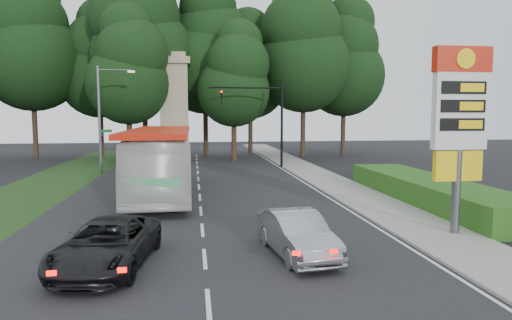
{
  "coord_description": "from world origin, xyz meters",
  "views": [
    {
      "loc": [
        -0.29,
        -13.28,
        4.48
      ],
      "look_at": [
        2.77,
        8.95,
        2.2
      ],
      "focal_mm": 32.0,
      "sensor_mm": 36.0,
      "label": 1
    }
  ],
  "objects": [
    {
      "name": "sedan_silver",
      "position": [
        2.91,
        0.49,
        0.7
      ],
      "size": [
        2.02,
        4.41,
        1.4
      ],
      "primitive_type": "imported",
      "rotation": [
        0.0,
        0.0,
        0.13
      ],
      "color": "#9EA1A6",
      "rests_on": "ground"
    },
    {
      "name": "tree_monument_right",
      "position": [
        3.5,
        29.5,
        8.01
      ],
      "size": [
        6.72,
        6.72,
        13.2
      ],
      "color": "#2D2116",
      "rests_on": "ground"
    },
    {
      "name": "suv_charcoal",
      "position": [
        -2.83,
        0.15,
        0.69
      ],
      "size": [
        2.95,
        5.24,
        1.38
      ],
      "primitive_type": "imported",
      "rotation": [
        0.0,
        0.0,
        -0.14
      ],
      "color": "black",
      "rests_on": "ground"
    },
    {
      "name": "hedge",
      "position": [
        11.5,
        8.0,
        0.6
      ],
      "size": [
        3.0,
        14.0,
        1.2
      ],
      "primitive_type": "cube",
      "color": "#285416",
      "rests_on": "ground"
    },
    {
      "name": "ground",
      "position": [
        0.0,
        0.0,
        0.0
      ],
      "size": [
        120.0,
        120.0,
        0.0
      ],
      "primitive_type": "plane",
      "color": "black",
      "rests_on": "ground"
    },
    {
      "name": "road_surface",
      "position": [
        0.0,
        12.0,
        0.01
      ],
      "size": [
        14.0,
        80.0,
        0.02
      ],
      "primitive_type": "cube",
      "color": "black",
      "rests_on": "ground"
    },
    {
      "name": "traffic_signal_mast",
      "position": [
        5.68,
        24.0,
        4.67
      ],
      "size": [
        6.1,
        0.35,
        7.2
      ],
      "color": "black",
      "rests_on": "ground"
    },
    {
      "name": "tree_center_left",
      "position": [
        -5.0,
        33.0,
        12.02
      ],
      "size": [
        10.08,
        10.08,
        19.8
      ],
      "color": "#2D2116",
      "rests_on": "ground"
    },
    {
      "name": "tree_east_near",
      "position": [
        6.0,
        37.0,
        9.68
      ],
      "size": [
        8.12,
        8.12,
        15.95
      ],
      "color": "#2D2116",
      "rests_on": "ground"
    },
    {
      "name": "grass_verge_left",
      "position": [
        -9.5,
        18.0,
        0.01
      ],
      "size": [
        5.0,
        50.0,
        0.02
      ],
      "primitive_type": "cube",
      "color": "#193814",
      "rests_on": "ground"
    },
    {
      "name": "tree_far_east",
      "position": [
        16.0,
        35.0,
        10.35
      ],
      "size": [
        8.68,
        8.68,
        17.05
      ],
      "color": "#2D2116",
      "rests_on": "ground"
    },
    {
      "name": "tree_monument_left",
      "position": [
        -6.0,
        29.0,
        8.68
      ],
      "size": [
        7.28,
        7.28,
        14.3
      ],
      "color": "#2D2116",
      "rests_on": "ground"
    },
    {
      "name": "tree_center_right",
      "position": [
        1.0,
        35.0,
        11.02
      ],
      "size": [
        9.24,
        9.24,
        18.15
      ],
      "color": "#2D2116",
      "rests_on": "ground"
    },
    {
      "name": "monument",
      "position": [
        -2.0,
        30.0,
        5.1
      ],
      "size": [
        3.0,
        3.0,
        10.05
      ],
      "color": "gray",
      "rests_on": "ground"
    },
    {
      "name": "sidewalk_right",
      "position": [
        8.5,
        12.0,
        0.06
      ],
      "size": [
        3.0,
        80.0,
        0.12
      ],
      "primitive_type": "cube",
      "color": "gray",
      "rests_on": "ground"
    },
    {
      "name": "tree_west_mid",
      "position": [
        -16.0,
        35.0,
        11.69
      ],
      "size": [
        9.8,
        9.8,
        19.25
      ],
      "color": "#2D2116",
      "rests_on": "ground"
    },
    {
      "name": "gas_station_pylon",
      "position": [
        9.2,
        1.99,
        4.45
      ],
      "size": [
        2.1,
        0.45,
        6.85
      ],
      "color": "#59595E",
      "rests_on": "ground"
    },
    {
      "name": "tree_east_mid",
      "position": [
        11.0,
        33.0,
        11.35
      ],
      "size": [
        9.52,
        9.52,
        18.7
      ],
      "color": "#2D2116",
      "rests_on": "ground"
    },
    {
      "name": "transit_bus",
      "position": [
        -2.13,
        12.26,
        1.82
      ],
      "size": [
        3.43,
        13.14,
        3.64
      ],
      "primitive_type": "imported",
      "rotation": [
        0.0,
        0.0,
        0.03
      ],
      "color": "silver",
      "rests_on": "ground"
    },
    {
      "name": "streetlight_signs",
      "position": [
        -6.99,
        22.01,
        4.44
      ],
      "size": [
        2.75,
        0.98,
        8.0
      ],
      "color": "#59595E",
      "rests_on": "ground"
    },
    {
      "name": "tree_west_near",
      "position": [
        -10.0,
        37.0,
        10.02
      ],
      "size": [
        8.4,
        8.4,
        16.5
      ],
      "color": "#2D2116",
      "rests_on": "ground"
    }
  ]
}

